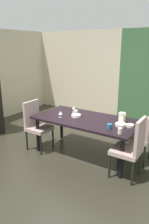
{
  "coord_description": "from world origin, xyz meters",
  "views": [
    {
      "loc": [
        2.34,
        -2.85,
        2.08
      ],
      "look_at": [
        0.16,
        0.53,
        0.85
      ],
      "focal_mm": 35.0,
      "sensor_mm": 36.0,
      "label": 1
    }
  ],
  "objects_px": {
    "serving_bowl_rear": "(121,125)",
    "cup_south": "(120,131)",
    "serving_bowl_near_shelf": "(76,116)",
    "pitcher_front": "(122,118)",
    "chair_right_near": "(132,146)",
    "cup_right": "(109,126)",
    "wine_glass_corner": "(74,108)",
    "cup_east": "(76,112)",
    "wine_glass_left": "(60,113)",
    "chair_right_far": "(143,135)",
    "chair_left_near": "(36,123)",
    "serving_bowl_west": "(130,126)",
    "dining_table": "(86,122)"
  },
  "relations": [
    {
      "from": "serving_bowl_rear",
      "to": "cup_south",
      "type": "relative_size",
      "value": 1.97
    },
    {
      "from": "serving_bowl_near_shelf",
      "to": "pitcher_front",
      "type": "xyz_separation_m",
      "value": [
        0.88,
        0.13,
        0.08
      ]
    },
    {
      "from": "chair_right_near",
      "to": "cup_right",
      "type": "height_order",
      "value": "chair_right_near"
    },
    {
      "from": "wine_glass_corner",
      "to": "cup_east",
      "type": "bearing_deg",
      "value": -40.02
    },
    {
      "from": "serving_bowl_rear",
      "to": "pitcher_front",
      "type": "height_order",
      "value": "pitcher_front"
    },
    {
      "from": "wine_glass_corner",
      "to": "serving_bowl_near_shelf",
      "type": "height_order",
      "value": "wine_glass_corner"
    },
    {
      "from": "wine_glass_left",
      "to": "serving_bowl_rear",
      "type": "relative_size",
      "value": 0.66
    },
    {
      "from": "chair_right_near",
      "to": "serving_bowl_near_shelf",
      "type": "distance_m",
      "value": 1.28
    },
    {
      "from": "chair_right_near",
      "to": "wine_glass_corner",
      "type": "bearing_deg",
      "value": 69.84
    },
    {
      "from": "chair_right_near",
      "to": "cup_south",
      "type": "bearing_deg",
      "value": 106.39
    },
    {
      "from": "chair_right_near",
      "to": "serving_bowl_rear",
      "type": "distance_m",
      "value": 0.48
    },
    {
      "from": "chair_right_far",
      "to": "chair_left_near",
      "type": "height_order",
      "value": "chair_left_near"
    },
    {
      "from": "serving_bowl_near_shelf",
      "to": "wine_glass_left",
      "type": "bearing_deg",
      "value": -139.76
    },
    {
      "from": "wine_glass_left",
      "to": "wine_glass_corner",
      "type": "distance_m",
      "value": 0.43
    },
    {
      "from": "pitcher_front",
      "to": "wine_glass_left",
      "type": "bearing_deg",
      "value": -163.39
    },
    {
      "from": "chair_left_near",
      "to": "serving_bowl_rear",
      "type": "height_order",
      "value": "chair_left_near"
    },
    {
      "from": "serving_bowl_west",
      "to": "cup_right",
      "type": "xyz_separation_m",
      "value": [
        -0.27,
        -0.26,
        0.02
      ]
    },
    {
      "from": "chair_left_near",
      "to": "cup_right",
      "type": "height_order",
      "value": "chair_left_near"
    },
    {
      "from": "serving_bowl_west",
      "to": "pitcher_front",
      "type": "bearing_deg",
      "value": 152.24
    },
    {
      "from": "chair_right_near",
      "to": "serving_bowl_west",
      "type": "distance_m",
      "value": 0.42
    },
    {
      "from": "chair_right_far",
      "to": "serving_bowl_rear",
      "type": "bearing_deg",
      "value": 137.43
    },
    {
      "from": "chair_right_near",
      "to": "pitcher_front",
      "type": "xyz_separation_m",
      "value": [
        -0.35,
        0.43,
        0.29
      ]
    },
    {
      "from": "serving_bowl_near_shelf",
      "to": "cup_south",
      "type": "relative_size",
      "value": 1.92
    },
    {
      "from": "wine_glass_corner",
      "to": "serving_bowl_near_shelf",
      "type": "bearing_deg",
      "value": -48.35
    },
    {
      "from": "wine_glass_left",
      "to": "cup_east",
      "type": "height_order",
      "value": "wine_glass_left"
    },
    {
      "from": "wine_glass_left",
      "to": "cup_east",
      "type": "relative_size",
      "value": 1.52
    },
    {
      "from": "serving_bowl_rear",
      "to": "serving_bowl_near_shelf",
      "type": "height_order",
      "value": "serving_bowl_near_shelf"
    },
    {
      "from": "wine_glass_left",
      "to": "cup_right",
      "type": "bearing_deg",
      "value": -1.37
    },
    {
      "from": "chair_right_far",
      "to": "cup_east",
      "type": "xyz_separation_m",
      "value": [
        -1.31,
        -0.19,
        0.26
      ]
    },
    {
      "from": "wine_glass_corner",
      "to": "serving_bowl_near_shelf",
      "type": "relative_size",
      "value": 0.76
    },
    {
      "from": "cup_south",
      "to": "cup_east",
      "type": "distance_m",
      "value": 1.23
    },
    {
      "from": "chair_right_near",
      "to": "chair_right_far",
      "type": "bearing_deg",
      "value": 0.85
    },
    {
      "from": "pitcher_front",
      "to": "cup_south",
      "type": "bearing_deg",
      "value": -72.12
    },
    {
      "from": "wine_glass_left",
      "to": "chair_left_near",
      "type": "bearing_deg",
      "value": -169.87
    },
    {
      "from": "serving_bowl_near_shelf",
      "to": "cup_south",
      "type": "bearing_deg",
      "value": -18.76
    },
    {
      "from": "cup_east",
      "to": "cup_right",
      "type": "height_order",
      "value": "cup_east"
    },
    {
      "from": "cup_right",
      "to": "chair_left_near",
      "type": "bearing_deg",
      "value": -177.32
    },
    {
      "from": "cup_right",
      "to": "cup_east",
      "type": "bearing_deg",
      "value": 158.13
    },
    {
      "from": "serving_bowl_near_shelf",
      "to": "cup_east",
      "type": "relative_size",
      "value": 2.23
    },
    {
      "from": "dining_table",
      "to": "cup_south",
      "type": "relative_size",
      "value": 20.3
    },
    {
      "from": "dining_table",
      "to": "chair_right_near",
      "type": "distance_m",
      "value": 1.06
    },
    {
      "from": "chair_left_near",
      "to": "pitcher_front",
      "type": "xyz_separation_m",
      "value": [
        1.67,
        0.43,
        0.3
      ]
    },
    {
      "from": "serving_bowl_near_shelf",
      "to": "chair_right_near",
      "type": "bearing_deg",
      "value": -13.57
    },
    {
      "from": "cup_south",
      "to": "cup_east",
      "type": "xyz_separation_m",
      "value": [
        -1.13,
        0.49,
        -0.01
      ]
    },
    {
      "from": "dining_table",
      "to": "chair_left_near",
      "type": "xyz_separation_m",
      "value": [
        -1.01,
        -0.31,
        -0.12
      ]
    },
    {
      "from": "cup_right",
      "to": "wine_glass_left",
      "type": "bearing_deg",
      "value": 178.63
    },
    {
      "from": "dining_table",
      "to": "serving_bowl_near_shelf",
      "type": "bearing_deg",
      "value": -176.05
    },
    {
      "from": "cup_south",
      "to": "pitcher_front",
      "type": "bearing_deg",
      "value": 107.88
    },
    {
      "from": "wine_glass_left",
      "to": "pitcher_front",
      "type": "distance_m",
      "value": 1.16
    },
    {
      "from": "dining_table",
      "to": "serving_bowl_near_shelf",
      "type": "xyz_separation_m",
      "value": [
        -0.22,
        -0.02,
        0.1
      ]
    }
  ]
}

